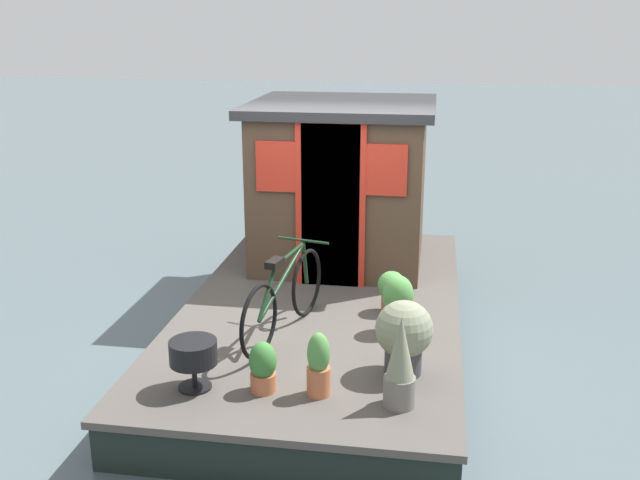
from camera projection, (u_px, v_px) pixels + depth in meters
ground_plane at (323, 341)px, 7.40m from camera, size 60.00×60.00×0.00m
houseboat_deck at (323, 321)px, 7.34m from camera, size 5.00×2.66×0.43m
houseboat_cabin at (342, 181)px, 8.31m from camera, size 2.01×2.03×1.81m
bicycle at (284, 297)px, 6.42m from camera, size 1.59×0.55×0.77m
potted_plant_geranium at (319, 365)px, 5.42m from camera, size 0.18×0.18×0.50m
potted_plant_fern at (400, 364)px, 5.24m from camera, size 0.23×0.23×0.70m
potted_plant_lavender at (263, 367)px, 5.49m from camera, size 0.21×0.21×0.40m
potted_plant_mint at (391, 289)px, 6.97m from camera, size 0.27×0.27×0.40m
potted_plant_basil at (404, 334)px, 5.72m from camera, size 0.46×0.46×0.61m
potted_plant_ivy at (398, 302)px, 6.50m from camera, size 0.28×0.28×0.53m
charcoal_grill at (193, 354)px, 5.50m from camera, size 0.36×0.36×0.39m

